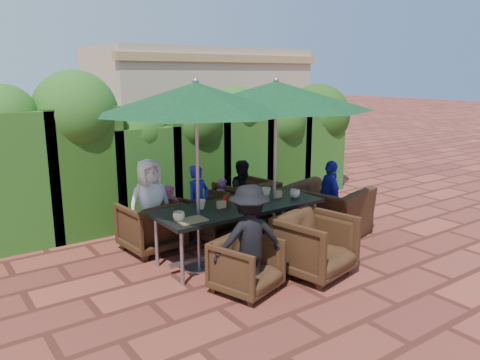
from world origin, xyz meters
TOP-DOWN VIEW (x-y plane):
  - ground at (0.00, 0.00)m, footprint 80.00×80.00m
  - dining_table at (-0.06, -0.03)m, footprint 2.38×0.90m
  - umbrella_left at (-0.72, -0.05)m, footprint 2.46×2.46m
  - umbrella_right at (0.55, -0.04)m, footprint 2.66×2.66m
  - chair_far_left at (-0.95, 0.92)m, footprint 0.84×0.79m
  - chair_far_mid at (0.03, 0.88)m, footprint 0.91×0.88m
  - chair_far_right at (0.82, 1.01)m, footprint 0.95×0.90m
  - chair_near_left at (-0.61, -0.96)m, footprint 0.85×0.82m
  - chair_near_right at (0.38, -1.07)m, footprint 0.98×0.94m
  - chair_end_right at (1.66, -0.04)m, footprint 1.02×1.32m
  - adult_far_left at (-0.94, 0.95)m, footprint 0.66×0.40m
  - adult_far_mid at (-0.15, 0.93)m, footprint 0.50×0.44m
  - adult_far_right at (0.71, 0.92)m, footprint 0.57×0.37m
  - adult_near_left at (-0.60, -1.00)m, footprint 0.90×0.60m
  - adult_end_right at (1.69, -0.06)m, footprint 0.60×0.78m
  - child_left at (-0.56, 1.04)m, footprint 0.34×0.29m
  - child_right at (0.41, 1.08)m, footprint 0.37×0.33m
  - pedestrian_a at (1.39, 4.15)m, footprint 1.57×0.61m
  - pedestrian_b at (2.76, 4.39)m, footprint 0.85×0.62m
  - pedestrian_c at (3.63, 4.34)m, footprint 1.16×0.93m
  - cup_a at (-1.08, -0.19)m, footprint 0.15×0.15m
  - cup_b at (-0.59, 0.11)m, footprint 0.13×0.13m
  - cup_c at (-0.01, -0.29)m, footprint 0.16×0.16m
  - cup_d at (0.49, 0.07)m, footprint 0.15×0.15m
  - cup_e at (0.83, -0.17)m, footprint 0.15×0.15m
  - ketchup_bottle at (-0.28, -0.01)m, footprint 0.04×0.04m
  - sauce_bottle at (-0.17, 0.10)m, footprint 0.04×0.04m
  - serving_tray at (-0.94, -0.27)m, footprint 0.35×0.25m
  - number_block_left at (-0.34, -0.01)m, footprint 0.12×0.06m
  - number_block_right at (0.63, -0.03)m, footprint 0.12×0.06m
  - hedge_wall at (-0.28, 2.32)m, footprint 9.10×1.60m
  - building at (3.50, 6.99)m, footprint 6.20×3.08m

SIDE VIEW (x-z plane):
  - ground at x=0.00m, z-range 0.00..0.00m
  - chair_near_left at x=-0.61m, z-range 0.00..0.70m
  - chair_far_mid at x=0.03m, z-range 0.00..0.75m
  - chair_far_left at x=-0.95m, z-range 0.00..0.80m
  - child_right at x=0.41m, z-range 0.00..0.86m
  - chair_near_right at x=0.38m, z-range 0.00..0.86m
  - chair_far_right at x=0.82m, z-range 0.00..0.86m
  - child_left at x=-0.56m, z-range 0.00..0.89m
  - chair_end_right at x=1.66m, z-range 0.00..1.03m
  - adult_far_right at x=0.71m, z-range 0.00..1.15m
  - adult_far_mid at x=-0.15m, z-range 0.00..1.16m
  - adult_end_right at x=1.69m, z-range 0.00..1.18m
  - adult_near_left at x=-0.60m, z-range 0.00..1.30m
  - adult_far_left at x=-0.94m, z-range 0.00..1.34m
  - dining_table at x=-0.06m, z-range 0.30..1.05m
  - serving_tray at x=-0.94m, z-range 0.75..0.77m
  - pedestrian_b at x=2.76m, z-range 0.00..1.60m
  - number_block_left at x=-0.34m, z-range 0.75..0.85m
  - number_block_right at x=0.63m, z-range 0.75..0.85m
  - cup_a at x=-1.08m, z-range 0.75..0.87m
  - cup_e at x=0.83m, z-range 0.75..0.87m
  - cup_b at x=-0.59m, z-range 0.75..0.87m
  - cup_c at x=-0.01m, z-range 0.75..0.88m
  - cup_d at x=0.49m, z-range 0.75..0.89m
  - pedestrian_c at x=3.63m, z-range 0.00..1.65m
  - pedestrian_a at x=1.39m, z-range 0.00..1.67m
  - ketchup_bottle at x=-0.28m, z-range 0.75..0.92m
  - sauce_bottle at x=-0.17m, z-range 0.75..0.92m
  - hedge_wall at x=-0.28m, z-range 0.05..2.64m
  - building at x=3.50m, z-range 0.01..3.21m
  - umbrella_left at x=-0.72m, z-range 0.98..3.44m
  - umbrella_right at x=0.55m, z-range 0.98..3.44m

